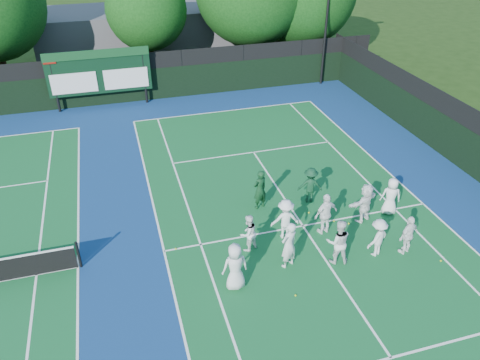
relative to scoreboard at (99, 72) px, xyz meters
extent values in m
plane|color=#1C360E|center=(7.01, -15.59, -2.19)|extent=(120.00, 120.00, 0.00)
cube|color=navy|center=(1.01, -14.59, -2.19)|extent=(34.00, 32.00, 0.01)
cube|color=#125B2A|center=(7.01, -14.59, -2.18)|extent=(10.97, 23.77, 0.00)
cube|color=white|center=(7.01, -2.70, -2.18)|extent=(10.97, 0.08, 0.00)
cube|color=white|center=(1.53, -14.59, -2.18)|extent=(0.08, 23.77, 0.00)
cube|color=white|center=(12.50, -14.59, -2.18)|extent=(0.08, 23.77, 0.00)
cube|color=white|center=(2.90, -14.59, -2.18)|extent=(0.08, 23.77, 0.00)
cube|color=white|center=(11.13, -14.59, -2.18)|extent=(0.08, 23.77, 0.00)
cube|color=white|center=(7.01, -20.99, -2.18)|extent=(8.23, 0.08, 0.00)
cube|color=white|center=(7.01, -8.19, -2.18)|extent=(8.23, 0.08, 0.00)
cube|color=white|center=(7.01, -14.59, -2.18)|extent=(0.08, 12.80, 0.00)
cube|color=white|center=(-1.50, -14.59, -2.18)|extent=(0.08, 23.77, 0.00)
cube|color=white|center=(-2.87, -14.59, -2.18)|extent=(0.08, 23.77, 0.00)
cube|color=black|center=(1.01, 0.41, -1.19)|extent=(34.00, 0.08, 2.00)
cube|color=black|center=(1.01, 0.41, 0.31)|extent=(34.00, 0.05, 1.00)
cylinder|color=black|center=(-2.59, 0.01, -0.44)|extent=(0.16, 0.16, 3.50)
cylinder|color=black|center=(2.61, 0.01, -0.44)|extent=(0.16, 0.16, 3.50)
cube|color=black|center=(0.01, 0.01, 0.01)|extent=(6.00, 0.15, 2.60)
cube|color=#12411D|center=(0.01, -0.09, 1.11)|extent=(6.00, 0.05, 0.50)
cube|color=silver|center=(-1.49, -0.09, -0.49)|extent=(2.60, 0.04, 1.20)
cube|color=silver|center=(1.51, -0.09, -0.49)|extent=(2.60, 0.04, 1.20)
cube|color=maroon|center=(-2.59, -0.09, 1.01)|extent=(0.70, 0.04, 0.50)
cube|color=#545459|center=(5.01, 8.41, -0.19)|extent=(18.00, 6.00, 4.00)
cylinder|color=black|center=(14.51, 0.11, 2.81)|extent=(0.16, 0.16, 10.00)
cylinder|color=black|center=(-1.39, -14.59, -1.64)|extent=(0.10, 0.10, 1.10)
cylinder|color=black|center=(-5.78, 3.91, -0.64)|extent=(0.44, 0.44, 3.11)
sphere|color=#0D390E|center=(-5.18, 4.21, 2.76)|extent=(4.68, 4.68, 4.68)
cylinder|color=black|center=(3.50, 3.91, -0.78)|extent=(0.44, 0.44, 2.82)
sphere|color=#0D390E|center=(3.50, 3.91, 2.59)|extent=(5.23, 5.23, 5.23)
sphere|color=#0D390E|center=(4.10, 4.21, 2.07)|extent=(3.66, 3.66, 3.66)
cylinder|color=black|center=(10.64, 3.91, -0.73)|extent=(0.44, 0.44, 2.91)
cylinder|color=black|center=(14.39, 3.91, -0.90)|extent=(0.44, 0.44, 2.58)
sphere|color=#0D390E|center=(14.99, 4.21, 2.45)|extent=(5.23, 5.23, 5.23)
sphere|color=#C3D318|center=(5.32, -18.01, -2.16)|extent=(0.07, 0.07, 0.07)
sphere|color=#C3D318|center=(8.32, -14.66, -2.16)|extent=(0.07, 0.07, 0.07)
sphere|color=#C3D318|center=(10.93, -17.89, -2.16)|extent=(0.07, 0.07, 0.07)
sphere|color=#C3D318|center=(1.96, -14.59, -2.16)|extent=(0.07, 0.07, 0.07)
sphere|color=#C3D318|center=(7.59, -13.85, -2.16)|extent=(0.07, 0.07, 0.07)
sphere|color=#C3D318|center=(8.81, -14.98, -2.16)|extent=(0.07, 0.07, 0.07)
imported|color=silver|center=(3.55, -17.04, -1.31)|extent=(0.88, 0.59, 1.76)
imported|color=silver|center=(5.60, -16.55, -1.27)|extent=(0.79, 0.68, 1.84)
imported|color=silver|center=(7.33, -16.82, -1.31)|extent=(0.99, 0.85, 1.76)
imported|color=silver|center=(8.87, -16.87, -1.43)|extent=(1.12, 0.91, 1.52)
imported|color=white|center=(9.97, -17.08, -1.40)|extent=(1.00, 0.68, 1.58)
imported|color=white|center=(4.53, -15.30, -1.45)|extent=(0.89, 0.81, 1.48)
imported|color=white|center=(6.07, -14.99, -1.37)|extent=(1.14, 0.74, 1.65)
imported|color=white|center=(7.64, -15.17, -1.32)|extent=(1.09, 0.66, 1.74)
imported|color=white|center=(9.47, -14.87, -1.36)|extent=(1.61, 1.05, 1.66)
imported|color=white|center=(10.71, -14.72, -1.38)|extent=(0.93, 0.77, 1.63)
imported|color=#0E361A|center=(5.77, -12.88, -1.31)|extent=(0.75, 0.62, 1.76)
imported|color=#0F3720|center=(7.94, -13.02, -1.39)|extent=(1.16, 0.88, 1.60)
camera|label=1|loc=(0.51, -28.06, 9.02)|focal=35.00mm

